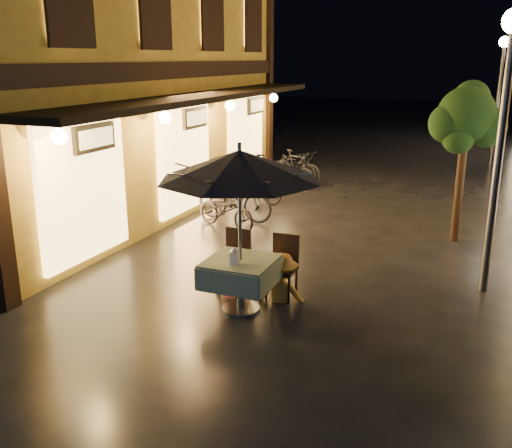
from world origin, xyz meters
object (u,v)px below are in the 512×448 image
at_px(streetlamp_near, 505,104).
at_px(patio_umbrella, 239,165).
at_px(cafe_table, 240,272).
at_px(person_orange, 232,250).
at_px(table_lantern, 235,255).
at_px(person_yellow, 281,255).
at_px(bicycle_0, 226,210).

height_order(streetlamp_near, patio_umbrella, streetlamp_near).
height_order(cafe_table, person_orange, person_orange).
bearing_deg(patio_umbrella, cafe_table, 90.00).
xyz_separation_m(cafe_table, table_lantern, (0.00, -0.19, 0.33)).
xyz_separation_m(cafe_table, person_yellow, (0.41, 0.59, 0.13)).
relative_size(streetlamp_near, bicycle_0, 2.69).
height_order(streetlamp_near, cafe_table, streetlamp_near).
xyz_separation_m(streetlamp_near, bicycle_0, (-5.24, 1.58, -2.50)).
bearing_deg(patio_umbrella, streetlamp_near, 32.91).
xyz_separation_m(patio_umbrella, person_orange, (-0.38, 0.56, -1.45)).
relative_size(person_orange, person_yellow, 0.98).
bearing_deg(person_orange, table_lantern, 120.55).
bearing_deg(person_orange, streetlamp_near, -153.05).
relative_size(streetlamp_near, table_lantern, 16.92).
bearing_deg(cafe_table, person_yellow, 55.33).
relative_size(table_lantern, bicycle_0, 0.16).
relative_size(person_orange, bicycle_0, 0.89).
xyz_separation_m(streetlamp_near, person_orange, (-3.66, -1.57, -2.22)).
bearing_deg(patio_umbrella, person_orange, 124.25).
bearing_deg(cafe_table, streetlamp_near, 32.91).
relative_size(patio_umbrella, table_lantern, 9.84).
bearing_deg(table_lantern, person_yellow, 62.49).
height_order(patio_umbrella, bicycle_0, patio_umbrella).
relative_size(patio_umbrella, person_orange, 1.75).
bearing_deg(patio_umbrella, person_yellow, 55.33).
distance_m(patio_umbrella, person_orange, 1.59).
relative_size(streetlamp_near, cafe_table, 4.27).
distance_m(streetlamp_near, cafe_table, 4.55).
xyz_separation_m(streetlamp_near, patio_umbrella, (-3.28, -2.12, -0.77)).
distance_m(streetlamp_near, bicycle_0, 6.02).
xyz_separation_m(patio_umbrella, bicycle_0, (-1.96, 3.71, -1.73)).
bearing_deg(table_lantern, streetlamp_near, 35.24).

